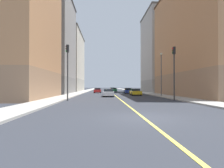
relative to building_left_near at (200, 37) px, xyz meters
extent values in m
plane|color=#2B2E35|center=(-14.30, -20.82, -10.05)|extent=(400.00, 400.00, 0.00)
cube|color=#9E9B93|center=(-5.97, 28.18, -9.98)|extent=(2.89, 168.00, 0.15)
cube|color=#9E9B93|center=(-22.63, 28.18, -9.98)|extent=(2.89, 168.00, 0.15)
cube|color=#E5D14C|center=(-14.30, 28.18, -10.05)|extent=(0.16, 154.00, 0.01)
cube|color=#8F6B4F|center=(0.00, 0.00, -8.07)|extent=(9.05, 24.37, 3.96)
cube|color=#A8754C|center=(0.00, 0.00, 1.77)|extent=(9.05, 24.37, 15.73)
cube|color=gray|center=(0.00, 21.45, -8.33)|extent=(9.05, 14.51, 3.44)
cube|color=#9E9993|center=(0.00, 21.45, 2.72)|extent=(9.05, 14.51, 18.66)
cube|color=#474442|center=(0.00, 21.45, 12.25)|extent=(9.35, 14.81, 0.40)
cube|color=#8F6B4F|center=(-28.60, -4.35, -8.09)|extent=(9.05, 14.76, 3.92)
cube|color=#A8754C|center=(-28.60, -4.35, 3.02)|extent=(9.05, 14.76, 18.30)
cube|color=slate|center=(-28.60, 13.66, -8.18)|extent=(9.05, 15.24, 3.76)
cube|color=gray|center=(-28.60, 13.66, 2.93)|extent=(9.05, 15.24, 18.45)
cube|color=#9D9688|center=(-28.60, 34.04, -7.99)|extent=(9.05, 21.88, 4.12)
cube|color=#BCB29E|center=(-28.60, 34.04, 1.80)|extent=(9.05, 21.88, 15.46)
cube|color=#545047|center=(-28.60, 34.04, 9.73)|extent=(9.35, 22.18, 0.40)
cylinder|color=#2D2D2D|center=(-7.82, -8.53, -7.21)|extent=(0.16, 0.16, 5.69)
cube|color=black|center=(-7.82, -8.53, -3.91)|extent=(0.28, 0.32, 0.90)
sphere|color=red|center=(-7.98, -8.53, -3.64)|extent=(0.20, 0.20, 0.20)
sphere|color=#352204|center=(-7.98, -8.53, -3.92)|extent=(0.20, 0.20, 0.20)
sphere|color=black|center=(-7.98, -8.53, -4.20)|extent=(0.20, 0.20, 0.20)
cylinder|color=#2D2D2D|center=(-20.78, -8.53, -7.15)|extent=(0.16, 0.16, 5.80)
cube|color=black|center=(-20.78, -8.53, -3.80)|extent=(0.28, 0.32, 0.90)
sphere|color=#320404|center=(-20.94, -8.53, -3.53)|extent=(0.20, 0.20, 0.20)
sphere|color=#352204|center=(-20.94, -8.53, -3.81)|extent=(0.20, 0.20, 0.20)
sphere|color=green|center=(-20.94, -8.53, -4.09)|extent=(0.20, 0.20, 0.20)
cylinder|color=#4C4C51|center=(-6.82, -0.18, -6.46)|extent=(0.14, 0.14, 6.89)
sphere|color=#EAEACC|center=(-6.82, -0.18, -2.87)|extent=(0.36, 0.36, 0.36)
cube|color=#23389E|center=(-10.51, 14.09, -9.52)|extent=(1.83, 4.42, 0.64)
cube|color=black|center=(-10.51, 14.06, -8.96)|extent=(1.56, 2.11, 0.47)
cylinder|color=black|center=(-11.25, 15.47, -9.73)|extent=(0.24, 0.65, 0.64)
cylinder|color=black|center=(-9.70, 15.43, -9.73)|extent=(0.24, 0.65, 0.64)
cylinder|color=black|center=(-11.32, 12.75, -9.73)|extent=(0.24, 0.65, 0.64)
cylinder|color=black|center=(-9.77, 12.71, -9.73)|extent=(0.24, 0.65, 0.64)
cube|color=red|center=(-17.98, 18.18, -9.53)|extent=(1.84, 4.49, 0.61)
cube|color=black|center=(-17.98, 18.23, -9.00)|extent=(1.57, 1.98, 0.45)
cylinder|color=black|center=(-18.74, 19.58, -9.73)|extent=(0.24, 0.65, 0.64)
cylinder|color=black|center=(-17.16, 19.54, -9.73)|extent=(0.24, 0.65, 0.64)
cylinder|color=black|center=(-18.80, 16.82, -9.73)|extent=(0.24, 0.65, 0.64)
cylinder|color=black|center=(-17.23, 16.78, -9.73)|extent=(0.24, 0.65, 0.64)
cube|color=silver|center=(-15.63, 0.43, -9.53)|extent=(1.84, 4.52, 0.61)
cube|color=black|center=(-15.63, 0.61, -9.00)|extent=(1.57, 2.01, 0.45)
cylinder|color=black|center=(-16.39, 1.83, -9.73)|extent=(0.23, 0.64, 0.64)
cylinder|color=black|center=(-14.81, 1.80, -9.73)|extent=(0.23, 0.64, 0.64)
cylinder|color=black|center=(-16.45, -0.94, -9.73)|extent=(0.23, 0.64, 0.64)
cylinder|color=black|center=(-14.88, -0.98, -9.73)|extent=(0.23, 0.64, 0.64)
cube|color=#1E6B38|center=(-13.33, 25.42, -9.52)|extent=(2.09, 4.49, 0.63)
cube|color=black|center=(-13.32, 25.64, -9.00)|extent=(1.74, 2.11, 0.41)
cylinder|color=black|center=(-14.11, 26.83, -9.73)|extent=(0.25, 0.65, 0.64)
cylinder|color=black|center=(-12.41, 26.74, -9.73)|extent=(0.25, 0.65, 0.64)
cylinder|color=black|center=(-14.25, 24.10, -9.73)|extent=(0.25, 0.65, 0.64)
cylinder|color=black|center=(-12.54, 24.02, -9.73)|extent=(0.25, 0.65, 0.64)
cube|color=orange|center=(-12.78, 45.24, -9.56)|extent=(1.90, 4.45, 0.55)
cube|color=black|center=(-12.78, 45.22, -9.07)|extent=(1.66, 2.03, 0.43)
cylinder|color=black|center=(-13.65, 46.61, -9.73)|extent=(0.22, 0.64, 0.64)
cylinder|color=black|center=(-11.92, 46.62, -9.73)|extent=(0.22, 0.64, 0.64)
cylinder|color=black|center=(-13.64, 43.86, -9.73)|extent=(0.22, 0.64, 0.64)
cylinder|color=black|center=(-11.91, 43.87, -9.73)|extent=(0.22, 0.64, 0.64)
cube|color=gold|center=(-10.28, 5.11, -9.52)|extent=(1.79, 4.47, 0.62)
cube|color=black|center=(-10.28, 5.31, -8.99)|extent=(1.57, 2.10, 0.44)
cylinder|color=black|center=(-11.08, 6.49, -9.73)|extent=(0.22, 0.64, 0.64)
cylinder|color=black|center=(-9.46, 6.49, -9.73)|extent=(0.22, 0.64, 0.64)
cylinder|color=black|center=(-11.09, 3.72, -9.73)|extent=(0.22, 0.64, 0.64)
cylinder|color=black|center=(-9.47, 3.72, -9.73)|extent=(0.22, 0.64, 0.64)
camera|label=1|loc=(-16.53, -31.30, -8.30)|focal=30.29mm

